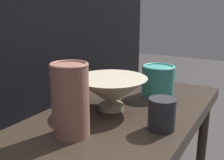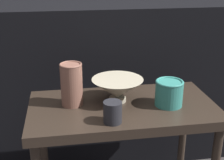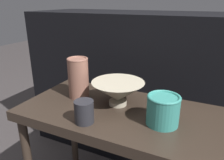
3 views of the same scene
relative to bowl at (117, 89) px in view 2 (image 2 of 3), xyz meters
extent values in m
cube|color=#2D231C|center=(0.02, -0.04, -0.08)|extent=(0.77, 0.41, 0.04)
cylinder|color=#2D231C|center=(-0.33, 0.13, -0.35)|extent=(0.04, 0.04, 0.51)
cylinder|color=#2D231C|center=(0.37, 0.13, -0.35)|extent=(0.04, 0.04, 0.51)
cube|color=black|center=(0.02, 0.53, -0.16)|extent=(1.55, 0.50, 0.89)
cylinder|color=#B2A88E|center=(0.00, 0.00, -0.05)|extent=(0.07, 0.07, 0.02)
cone|color=#B2A88E|center=(0.00, 0.00, 0.00)|extent=(0.21, 0.21, 0.08)
cylinder|color=brown|center=(-0.19, 0.00, 0.03)|extent=(0.09, 0.09, 0.17)
torus|color=brown|center=(-0.19, 0.00, 0.12)|extent=(0.09, 0.09, 0.01)
cylinder|color=teal|center=(0.20, -0.07, -0.01)|extent=(0.11, 0.11, 0.10)
torus|color=teal|center=(0.20, -0.07, 0.04)|extent=(0.11, 0.11, 0.01)
cylinder|color=#232328|center=(-0.05, -0.18, -0.02)|extent=(0.07, 0.07, 0.08)
camera|label=1|loc=(-0.64, -0.38, 0.24)|focal=42.00mm
camera|label=2|loc=(-0.21, -1.18, 0.50)|focal=50.00mm
camera|label=3|loc=(0.33, -0.75, 0.35)|focal=35.00mm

